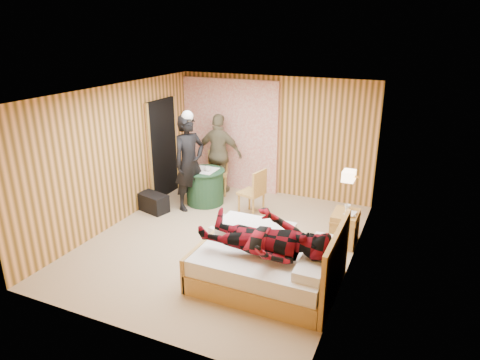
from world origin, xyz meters
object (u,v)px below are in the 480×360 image
at_px(round_table, 205,186).
at_px(chair_near, 255,189).
at_px(wall_lamp, 349,176).
at_px(chair_far, 218,169).
at_px(duffel_bag, 153,203).
at_px(woman_standing, 189,163).
at_px(bed, 269,263).
at_px(nightstand, 344,227).
at_px(man_on_bed, 265,229).
at_px(man_at_table, 219,154).

relative_size(round_table, chair_near, 0.88).
xyz_separation_m(wall_lamp, round_table, (-2.99, 0.90, -0.94)).
height_order(round_table, chair_near, chair_near).
bearing_deg(chair_far, duffel_bag, -138.90).
xyz_separation_m(wall_lamp, woman_standing, (-3.13, 0.56, -0.36)).
bearing_deg(duffel_bag, chair_near, 32.52).
bearing_deg(wall_lamp, bed, -121.64).
xyz_separation_m(wall_lamp, duffel_bag, (-3.73, 0.12, -1.13)).
bearing_deg(wall_lamp, duffel_bag, 178.08).
height_order(wall_lamp, nightstand, wall_lamp).
bearing_deg(chair_far, woman_standing, -118.52).
bearing_deg(nightstand, chair_far, 157.46).
bearing_deg(woman_standing, chair_far, 18.07).
distance_m(duffel_bag, woman_standing, 1.07).
relative_size(nightstand, man_on_bed, 0.32).
height_order(nightstand, duffel_bag, nightstand).
relative_size(bed, chair_far, 2.09).
relative_size(duffel_bag, man_at_table, 0.36).
bearing_deg(chair_near, man_at_table, -112.19).
distance_m(chair_far, chair_near, 1.44).
bearing_deg(round_table, man_on_bed, -47.50).
height_order(woman_standing, man_at_table, woman_standing).
bearing_deg(bed, nightstand, 64.78).
distance_m(wall_lamp, chair_far, 3.47).
bearing_deg(bed, man_at_table, 127.42).
bearing_deg(chair_near, bed, 40.90).
relative_size(wall_lamp, round_table, 0.32).
relative_size(chair_far, chair_near, 1.01).
distance_m(nightstand, chair_near, 1.85).
relative_size(chair_far, woman_standing, 0.49).
bearing_deg(man_at_table, wall_lamp, 149.46).
xyz_separation_m(man_at_table, man_on_bed, (2.21, -3.09, 0.08)).
xyz_separation_m(bed, duffel_bag, (-2.93, 1.41, -0.12)).
distance_m(wall_lamp, man_at_table, 3.40).
distance_m(nightstand, duffel_bag, 3.69).
height_order(wall_lamp, man_on_bed, man_on_bed).
relative_size(bed, nightstand, 3.38).
distance_m(duffel_bag, man_at_table, 1.77).
bearing_deg(bed, man_on_bed, -84.78).
bearing_deg(round_table, nightstand, -11.42).
bearing_deg(woman_standing, bed, -103.98).
xyz_separation_m(chair_near, man_at_table, (-1.16, 0.85, 0.33)).
bearing_deg(man_at_table, nightstand, 153.93).
bearing_deg(duffel_bag, round_table, 61.11).
bearing_deg(man_on_bed, chair_far, 126.30).
height_order(bed, nightstand, bed).
distance_m(wall_lamp, man_on_bed, 1.74).
bearing_deg(man_at_table, woman_standing, 79.48).
distance_m(bed, nightstand, 1.76).
relative_size(wall_lamp, nightstand, 0.45).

